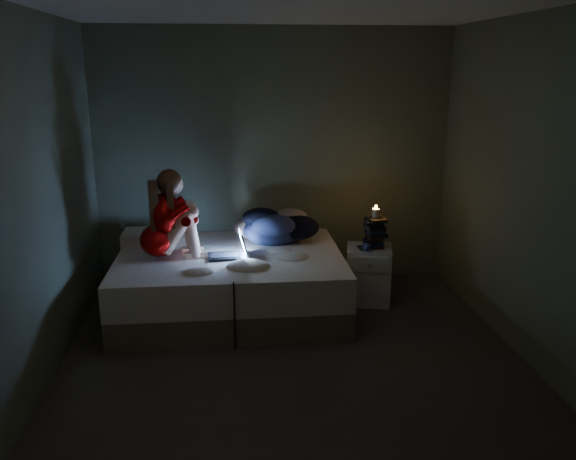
{
  "coord_description": "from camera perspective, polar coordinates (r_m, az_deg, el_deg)",
  "views": [
    {
      "loc": [
        -0.44,
        -3.89,
        2.2
      ],
      "look_at": [
        0.05,
        1.0,
        0.8
      ],
      "focal_mm": 35.62,
      "sensor_mm": 36.0,
      "label": 1
    }
  ],
  "objects": [
    {
      "name": "floor",
      "position": [
        4.5,
        0.66,
        -13.55
      ],
      "size": [
        3.6,
        3.8,
        0.02
      ],
      "primitive_type": "cube",
      "color": "#2D2827",
      "rests_on": "ground"
    },
    {
      "name": "ceiling",
      "position": [
        3.93,
        0.79,
        21.88
      ],
      "size": [
        3.6,
        3.8,
        0.02
      ],
      "primitive_type": "cube",
      "color": "silver",
      "rests_on": "ground"
    },
    {
      "name": "wall_back",
      "position": [
        5.88,
        -1.38,
        7.11
      ],
      "size": [
        3.6,
        0.02,
        2.6
      ],
      "primitive_type": "cube",
      "color": "#57624A",
      "rests_on": "ground"
    },
    {
      "name": "wall_front",
      "position": [
        2.22,
        6.29,
        -8.18
      ],
      "size": [
        3.6,
        0.02,
        2.6
      ],
      "primitive_type": "cube",
      "color": "#57624A",
      "rests_on": "ground"
    },
    {
      "name": "wall_left",
      "position": [
        4.22,
        -24.53,
        2.13
      ],
      "size": [
        0.02,
        3.8,
        2.6
      ],
      "primitive_type": "cube",
      "color": "#57624A",
      "rests_on": "ground"
    },
    {
      "name": "wall_right",
      "position": [
        4.58,
        23.86,
        3.2
      ],
      "size": [
        0.02,
        3.8,
        2.6
      ],
      "primitive_type": "cube",
      "color": "#57624A",
      "rests_on": "ground"
    },
    {
      "name": "bed",
      "position": [
        5.35,
        -5.73,
        -5.23
      ],
      "size": [
        2.04,
        1.53,
        0.56
      ],
      "primitive_type": null,
      "color": "#B7AFA1",
      "rests_on": "ground"
    },
    {
      "name": "pillow",
      "position": [
        5.62,
        -13.68,
        -0.79
      ],
      "size": [
        0.49,
        0.35,
        0.14
      ],
      "primitive_type": "cube",
      "color": "white",
      "rests_on": "bed"
    },
    {
      "name": "woman",
      "position": [
        5.11,
        -12.98,
        1.47
      ],
      "size": [
        0.55,
        0.41,
        0.8
      ],
      "primitive_type": null,
      "rotation": [
        0.0,
        0.0,
        0.18
      ],
      "color": "#740300",
      "rests_on": "bed"
    },
    {
      "name": "laptop",
      "position": [
        5.12,
        -6.13,
        -1.4
      ],
      "size": [
        0.37,
        0.28,
        0.25
      ],
      "primitive_type": null,
      "rotation": [
        0.0,
        0.0,
        0.09
      ],
      "color": "black",
      "rests_on": "bed"
    },
    {
      "name": "clothes_pile",
      "position": [
        5.53,
        -1.58,
        0.57
      ],
      "size": [
        0.71,
        0.64,
        0.36
      ],
      "primitive_type": null,
      "rotation": [
        0.0,
        0.0,
        -0.31
      ],
      "color": "navy",
      "rests_on": "bed"
    },
    {
      "name": "nightstand",
      "position": [
        5.58,
        8.02,
        -4.42
      ],
      "size": [
        0.49,
        0.45,
        0.55
      ],
      "primitive_type": "cube",
      "rotation": [
        0.0,
        0.0,
        -0.22
      ],
      "color": "silver",
      "rests_on": "ground"
    },
    {
      "name": "book_stack",
      "position": [
        5.48,
        8.66,
        -0.27
      ],
      "size": [
        0.19,
        0.25,
        0.27
      ],
      "primitive_type": null,
      "color": "black",
      "rests_on": "nightstand"
    },
    {
      "name": "candle",
      "position": [
        5.43,
        8.73,
        1.52
      ],
      "size": [
        0.07,
        0.07,
        0.08
      ],
      "primitive_type": "cylinder",
      "color": "beige",
      "rests_on": "book_stack"
    },
    {
      "name": "phone",
      "position": [
        5.43,
        7.56,
        -1.83
      ],
      "size": [
        0.11,
        0.15,
        0.01
      ],
      "primitive_type": "cube",
      "rotation": [
        0.0,
        0.0,
        0.29
      ],
      "color": "black",
      "rests_on": "nightstand"
    },
    {
      "name": "blue_orb",
      "position": [
        5.35,
        8.2,
        -1.73
      ],
      "size": [
        0.08,
        0.08,
        0.08
      ],
      "primitive_type": "sphere",
      "color": "navy",
      "rests_on": "nightstand"
    }
  ]
}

